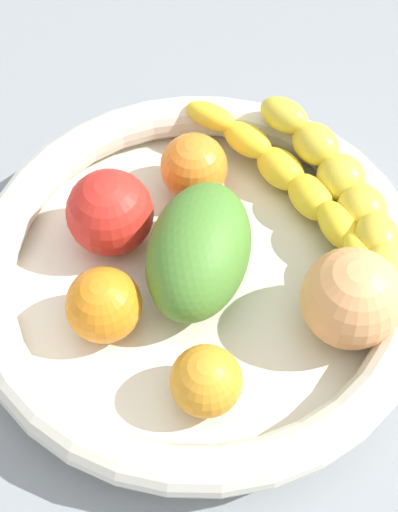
# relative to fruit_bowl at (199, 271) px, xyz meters

# --- Properties ---
(kitchen_counter) EXTENTS (1.20, 1.20, 0.03)m
(kitchen_counter) POSITION_rel_fruit_bowl_xyz_m (0.00, 0.00, -0.04)
(kitchen_counter) COLOR gray
(kitchen_counter) RESTS_ON ground
(fruit_bowl) EXTENTS (0.35, 0.35, 0.05)m
(fruit_bowl) POSITION_rel_fruit_bowl_xyz_m (0.00, 0.00, 0.00)
(fruit_bowl) COLOR silver
(fruit_bowl) RESTS_ON kitchen_counter
(banana_draped_left) EXTENTS (0.19, 0.12, 0.05)m
(banana_draped_left) POSITION_rel_fruit_bowl_xyz_m (0.07, -0.11, 0.02)
(banana_draped_left) COLOR yellow
(banana_draped_left) RESTS_ON fruit_bowl
(banana_draped_right) EXTENTS (0.18, 0.17, 0.04)m
(banana_draped_right) POSITION_rel_fruit_bowl_xyz_m (0.08, -0.07, 0.02)
(banana_draped_right) COLOR yellow
(banana_draped_right) RESTS_ON fruit_bowl
(orange_front) EXTENTS (0.06, 0.06, 0.06)m
(orange_front) POSITION_rel_fruit_bowl_xyz_m (-0.05, 0.06, 0.02)
(orange_front) COLOR orange
(orange_front) RESTS_ON fruit_bowl
(orange_mid_left) EXTENTS (0.06, 0.06, 0.06)m
(orange_mid_left) POSITION_rel_fruit_bowl_xyz_m (0.09, 0.01, 0.02)
(orange_mid_left) COLOR orange
(orange_mid_left) RESTS_ON fruit_bowl
(orange_mid_right) EXTENTS (0.05, 0.05, 0.05)m
(orange_mid_right) POSITION_rel_fruit_bowl_xyz_m (-0.10, -0.02, 0.02)
(orange_mid_right) COLOR orange
(orange_mid_right) RESTS_ON fruit_bowl
(tomato_red) EXTENTS (0.07, 0.07, 0.07)m
(tomato_red) POSITION_rel_fruit_bowl_xyz_m (0.03, 0.07, 0.02)
(tomato_red) COLOR red
(tomato_red) RESTS_ON fruit_bowl
(mango_green) EXTENTS (0.13, 0.09, 0.07)m
(mango_green) POSITION_rel_fruit_bowl_xyz_m (0.00, -0.00, 0.03)
(mango_green) COLOR #4D862F
(mango_green) RESTS_ON fruit_bowl
(peach_blush) EXTENTS (0.07, 0.07, 0.07)m
(peach_blush) POSITION_rel_fruit_bowl_xyz_m (-0.03, -0.11, 0.03)
(peach_blush) COLOR #F1A260
(peach_blush) RESTS_ON fruit_bowl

